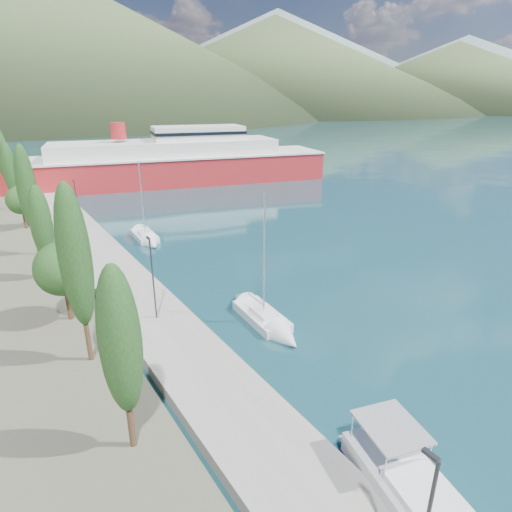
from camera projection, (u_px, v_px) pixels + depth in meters
ground at (50, 155)px, 119.44m from camera, size 1400.00×1400.00×0.00m
quay at (109, 267)px, 40.98m from camera, size 5.00×88.00×0.80m
hills_far at (92, 43)px, 553.60m from camera, size 1480.00×900.00×180.00m
hills_near at (119, 50)px, 349.86m from camera, size 1010.00×520.00×115.00m
tree_row at (33, 210)px, 39.69m from camera, size 3.82×62.86×11.00m
lamp_posts at (149, 272)px, 30.36m from camera, size 0.15×47.22×6.06m
sailboat_near at (274, 327)px, 30.62m from camera, size 2.70×7.53×10.64m
sailboat_mid at (149, 240)px, 48.81m from camera, size 2.61×6.90×9.95m
ferry at (169, 164)px, 80.46m from camera, size 60.99×26.37×11.86m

